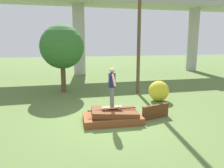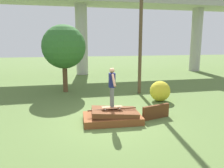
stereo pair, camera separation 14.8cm
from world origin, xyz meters
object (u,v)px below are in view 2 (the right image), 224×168
object	(u,v)px
tree_behind_left	(64,47)
bush_yellow_flowering	(160,91)
skater	(112,85)
utility_pole	(141,15)
skateboard	(112,107)

from	to	relation	value
tree_behind_left	bush_yellow_flowering	xyz separation A→B (m)	(4.82, -3.34, -2.24)
skater	tree_behind_left	xyz separation A→B (m)	(-1.69, 5.82, 1.30)
utility_pole	tree_behind_left	bearing A→B (deg)	161.83
utility_pole	skateboard	bearing A→B (deg)	-121.33
skateboard	skater	xyz separation A→B (m)	(0.00, 0.00, 0.86)
utility_pole	tree_behind_left	distance (m)	4.93
skateboard	skater	world-z (taller)	skater
skateboard	bush_yellow_flowering	xyz separation A→B (m)	(3.13, 2.48, -0.08)
tree_behind_left	utility_pole	bearing A→B (deg)	-18.17
tree_behind_left	skateboard	bearing A→B (deg)	-73.84
skater	bush_yellow_flowering	size ratio (longest dim) A/B	1.40
skater	bush_yellow_flowering	distance (m)	4.10
skateboard	skater	distance (m)	0.86
skater	utility_pole	size ratio (longest dim) A/B	0.17
utility_pole	bush_yellow_flowering	xyz separation A→B (m)	(0.46, -1.91, -4.04)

